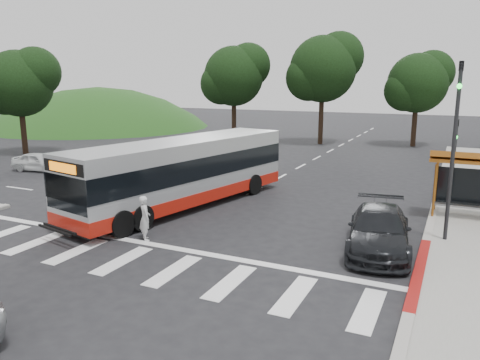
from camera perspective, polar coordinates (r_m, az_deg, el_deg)
The scene contains 15 objects.
ground at distance 20.07m, azimuth -5.09°, elevation -4.92°, with size 140.00×140.00×0.00m, color black.
curb_east at distance 25.21m, azimuth 22.84°, elevation -2.12°, with size 0.30×40.00×0.15m, color #9E9991.
curb_east_red at distance 15.66m, azimuth 20.98°, elevation -10.42°, with size 0.32×6.00×0.15m, color maroon.
hillside_nw at distance 62.79m, azimuth -16.69°, elevation 6.25°, with size 44.00×44.00×10.00m, color #1D4415.
crosswalk_ladder at distance 16.20m, azimuth -14.15°, elevation -9.47°, with size 18.00×2.60×0.01m, color silver.
traffic_signal_ne_tall at distance 18.13m, azimuth 24.68°, elevation 4.73°, with size 0.18×0.37×6.50m.
traffic_signal_ne_short at distance 25.25m, azimuth 24.69°, elevation 3.30°, with size 0.18×0.37×4.00m.
tree_north_a at distance 44.18m, azimuth 10.19°, elevation 13.31°, with size 6.60×6.15×10.17m.
tree_north_b at distance 44.74m, azimuth 20.93°, elevation 11.08°, with size 5.72×5.33×8.43m.
tree_north_c at distance 45.11m, azimuth -0.63°, elevation 12.66°, with size 6.16×5.74×9.30m.
tree_west_a at distance 41.36m, azimuth -25.22°, elevation 10.71°, with size 5.72×5.33×8.43m.
transit_bus at distance 21.97m, azimuth -6.94°, elevation 0.78°, with size 2.65×12.23×3.16m, color #A6A8AA, non-canonical shape.
pedestrian at distance 17.73m, azimuth -11.51°, elevation -4.57°, with size 0.62×0.41×1.70m, color silver.
dark_sedan at distance 17.12m, azimuth 16.58°, elevation -5.83°, with size 2.07×5.08×1.48m, color black.
west_car_white at distance 33.31m, azimuth -23.31°, elevation 2.05°, with size 1.45×3.60×1.23m, color silver.
Camera 1 is at (9.75, -16.53, 5.86)m, focal length 35.00 mm.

